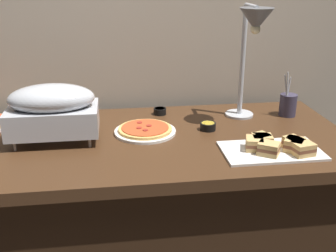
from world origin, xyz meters
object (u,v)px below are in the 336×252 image
(sauce_cup_far, at_px, (208,126))
(pizza_plate_center, at_px, (145,130))
(heat_lamp, at_px, (253,33))
(chafing_dish, at_px, (52,109))
(utensil_holder, at_px, (288,104))
(sandwich_platter, at_px, (275,147))
(sauce_cup_near, at_px, (160,111))

(sauce_cup_far, bearing_deg, pizza_plate_center, 179.74)
(heat_lamp, relative_size, pizza_plate_center, 1.98)
(chafing_dish, relative_size, utensil_holder, 1.65)
(pizza_plate_center, bearing_deg, sauce_cup_far, -0.26)
(heat_lamp, bearing_deg, sauce_cup_far, -164.76)
(pizza_plate_center, bearing_deg, sandwich_platter, -29.17)
(chafing_dish, relative_size, sauce_cup_near, 5.86)
(pizza_plate_center, height_order, sandwich_platter, sandwich_platter)
(heat_lamp, distance_m, pizza_plate_center, 0.65)
(heat_lamp, height_order, sauce_cup_far, heat_lamp)
(chafing_dish, relative_size, sauce_cup_far, 5.24)
(heat_lamp, height_order, sauce_cup_near, heat_lamp)
(sauce_cup_near, relative_size, utensil_holder, 0.28)
(pizza_plate_center, xyz_separation_m, sauce_cup_near, (0.10, 0.24, 0.00))
(pizza_plate_center, relative_size, sauce_cup_far, 3.86)
(sandwich_platter, xyz_separation_m, sauce_cup_far, (-0.21, 0.28, -0.01))
(chafing_dish, height_order, sauce_cup_near, chafing_dish)
(pizza_plate_center, height_order, sauce_cup_far, sauce_cup_far)
(chafing_dish, bearing_deg, sauce_cup_near, 29.71)
(chafing_dish, distance_m, utensil_holder, 1.14)
(chafing_dish, xyz_separation_m, sauce_cup_near, (0.49, 0.28, -0.12))
(utensil_holder, bearing_deg, sauce_cup_near, 170.76)
(heat_lamp, height_order, pizza_plate_center, heat_lamp)
(pizza_plate_center, relative_size, sauce_cup_near, 4.31)
(heat_lamp, xyz_separation_m, pizza_plate_center, (-0.49, -0.05, -0.42))
(chafing_dish, bearing_deg, pizza_plate_center, 4.95)
(chafing_dish, height_order, sauce_cup_far, chafing_dish)
(pizza_plate_center, distance_m, sauce_cup_near, 0.26)
(heat_lamp, xyz_separation_m, sandwich_platter, (0.01, -0.33, -0.40))
(sandwich_platter, height_order, sauce_cup_near, sandwich_platter)
(heat_lamp, xyz_separation_m, sauce_cup_near, (-0.39, 0.19, -0.41))
(chafing_dish, distance_m, heat_lamp, 0.93)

